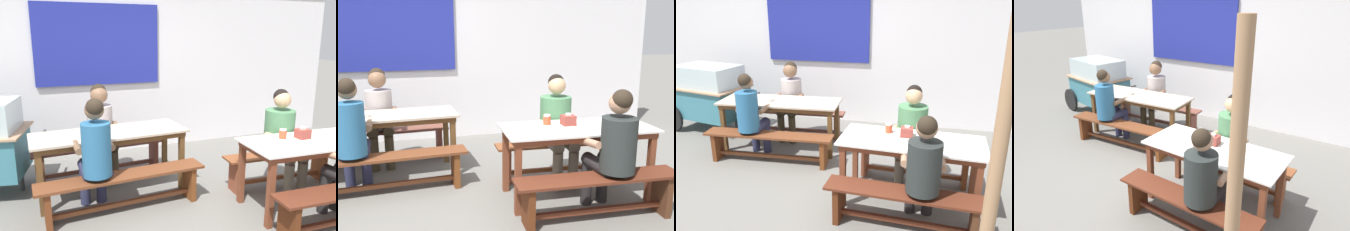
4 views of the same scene
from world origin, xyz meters
The scene contains 15 objects.
ground_plane centered at (0.00, 0.00, 0.00)m, with size 40.00×40.00×0.00m, color slate.
backdrop_wall centered at (-0.02, 2.51, 1.42)m, with size 7.42×0.23×2.71m.
dining_table_far centered at (-0.72, 0.97, 0.67)m, with size 1.81×0.75×0.75m.
dining_table_near centered at (1.25, -0.10, 0.67)m, with size 1.55×0.73×0.75m.
bench_far_back centered at (-0.76, 1.49, 0.29)m, with size 1.75×0.39×0.43m.
bench_far_front centered at (-0.69, 0.44, 0.29)m, with size 1.80×0.40×0.43m.
bench_near_back centered at (1.28, 0.42, 0.28)m, with size 1.48×0.32×0.43m.
bench_near_front centered at (1.23, -0.63, 0.28)m, with size 1.56×0.36×0.43m.
person_left_back_turned centered at (-0.96, 0.50, 0.69)m, with size 0.41×0.54×1.25m.
person_near_front centered at (1.39, -0.56, 0.68)m, with size 0.44×0.56×1.21m.
person_center_facing centered at (-0.75, 1.44, 0.71)m, with size 0.46×0.54×1.24m.
person_right_near_table centered at (1.23, 0.36, 0.69)m, with size 0.47×0.59×1.22m.
tissue_box centered at (1.19, -0.01, 0.80)m, with size 0.13×0.12×0.12m.
condiment_jar centered at (0.99, 0.06, 0.80)m, with size 0.08×0.08×0.10m.
soup_bowl centered at (-0.89, 0.91, 0.77)m, with size 0.15×0.15×0.04m, color silver.
Camera 2 is at (-0.36, -3.39, 1.70)m, focal length 39.33 mm.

